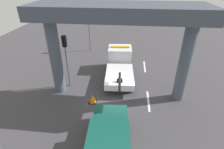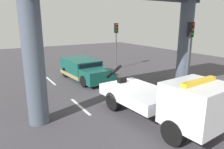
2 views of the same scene
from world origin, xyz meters
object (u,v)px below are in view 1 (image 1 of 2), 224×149
object	(u,v)px
towed_van_green	(108,145)
tow_truck_white	(120,64)
traffic_light_far	(66,51)
traffic_light_mid	(89,26)
traffic_cone_orange	(93,99)

from	to	relation	value
towed_van_green	tow_truck_white	bearing A→B (deg)	0.36
traffic_light_far	traffic_light_mid	bearing A→B (deg)	-0.00
tow_truck_white	traffic_cone_orange	distance (m)	4.97
traffic_cone_orange	towed_van_green	bearing A→B (deg)	-158.07
traffic_light_far	traffic_cone_orange	world-z (taller)	traffic_light_far
tow_truck_white	traffic_light_mid	distance (m)	7.65
towed_van_green	traffic_light_far	world-z (taller)	traffic_light_far
tow_truck_white	towed_van_green	bearing A→B (deg)	-179.64
towed_van_green	traffic_light_far	xyz separation A→B (m)	(6.62, 4.30, 2.53)
tow_truck_white	traffic_light_far	size ratio (longest dim) A/B	1.61
towed_van_green	traffic_cone_orange	distance (m)	4.84
towed_van_green	traffic_light_mid	world-z (taller)	traffic_light_mid
tow_truck_white	traffic_cone_orange	size ratio (longest dim) A/B	10.18
traffic_light_far	traffic_cone_orange	size ratio (longest dim) A/B	6.34
traffic_light_far	traffic_cone_orange	bearing A→B (deg)	-130.65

